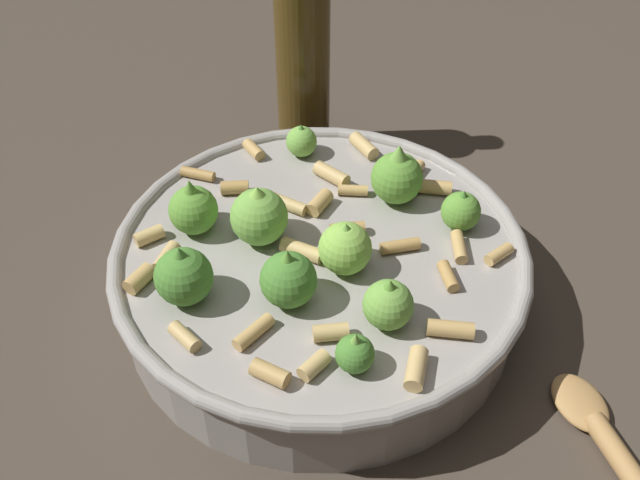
% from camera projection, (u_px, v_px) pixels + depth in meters
% --- Properties ---
extents(ground_plane, '(2.40, 2.40, 0.00)m').
position_uv_depth(ground_plane, '(320.00, 301.00, 0.60)').
color(ground_plane, '#42382D').
extents(cooking_pan, '(0.33, 0.33, 0.11)m').
position_uv_depth(cooking_pan, '(319.00, 268.00, 0.57)').
color(cooking_pan, '#9E9993').
rests_on(cooking_pan, ground).
extents(olive_oil_bottle, '(0.05, 0.05, 0.24)m').
position_uv_depth(olive_oil_bottle, '(303.00, 63.00, 0.69)').
color(olive_oil_bottle, '#4C3814').
rests_on(olive_oil_bottle, ground).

